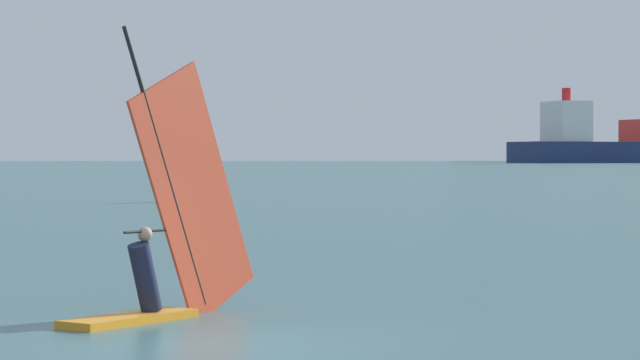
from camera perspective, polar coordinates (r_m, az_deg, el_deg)
The scene contains 3 objects.
ground_plane at distance 18.15m, azimuth -4.20°, elevation -6.68°, with size 4000.00×4000.00×0.00m, color #386066.
windsurfer at distance 21.28m, azimuth -6.26°, elevation -2.61°, with size 1.84×4.00×4.51m.
channel_buoy at distance 76.08m, azimuth -6.25°, elevation -0.20°, with size 0.96×0.96×2.09m.
Camera 1 is at (5.33, -17.18, 2.39)m, focal length 79.53 mm.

